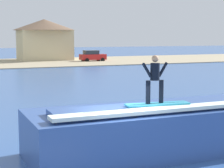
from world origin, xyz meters
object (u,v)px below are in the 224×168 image
Objects in this scene: car_far_shore at (92,56)px; house_gabled_white at (44,37)px; wave_crest at (154,129)px; surfer at (155,77)px; surfboard at (158,104)px.

house_gabled_white is at bearing 136.39° from car_far_shore.
wave_crest is 2.02m from surfer.
wave_crest is 50.71m from car_far_shore.
house_gabled_white is (9.17, 54.96, 1.26)m from surfer.
surfer is at bearing -107.81° from car_far_shore.
surfboard is at bearing -107.70° from car_far_shore.
surfboard is 55.82m from house_gabled_white.
wave_crest is 1.14m from surfboard.
house_gabled_white is (9.08, 55.03, 2.21)m from surfboard.
surfer is (-0.08, 0.06, 0.95)m from surfboard.
surfer reaches higher than surfboard.
surfboard is at bearing -108.90° from wave_crest.
car_far_shore is at bearing 72.30° from surfboard.
surfboard is (-0.18, -0.52, 1.00)m from wave_crest.
surfer is at bearing -119.58° from wave_crest.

